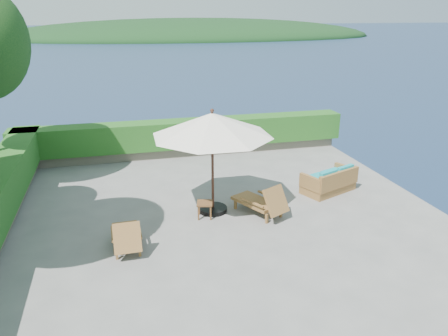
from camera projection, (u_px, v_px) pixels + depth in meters
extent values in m
plane|color=gray|center=(220.00, 217.00, 11.67)|extent=(12.00, 12.00, 0.00)
cube|color=#564F44|center=(221.00, 267.00, 12.19)|extent=(12.00, 12.00, 3.00)
plane|color=#162B47|center=(221.00, 310.00, 12.68)|extent=(600.00, 600.00, 0.00)
ellipsoid|color=black|center=(193.00, 37.00, 146.18)|extent=(126.00, 57.60, 12.60)
cube|color=slate|center=(186.00, 150.00, 16.72)|extent=(12.00, 0.60, 0.36)
cube|color=#1C4915|center=(185.00, 133.00, 16.49)|extent=(12.40, 0.90, 1.00)
cylinder|color=black|center=(213.00, 209.00, 12.01)|extent=(1.00, 1.00, 0.12)
cylinder|color=#3A1F15|center=(213.00, 164.00, 11.56)|extent=(0.09, 0.09, 2.77)
cone|color=white|center=(212.00, 124.00, 11.20)|extent=(4.14, 4.14, 0.61)
sphere|color=#3A1F15|center=(212.00, 110.00, 11.07)|extent=(0.13, 0.13, 0.10)
cube|color=brown|center=(117.00, 255.00, 9.65)|extent=(0.06, 0.06, 0.24)
cube|color=brown|center=(140.00, 252.00, 9.78)|extent=(0.06, 0.06, 0.24)
cube|color=brown|center=(115.00, 232.00, 10.64)|extent=(0.06, 0.06, 0.24)
cube|color=brown|center=(136.00, 230.00, 10.76)|extent=(0.06, 0.06, 0.24)
cube|color=brown|center=(126.00, 234.00, 10.24)|extent=(0.62, 1.19, 0.08)
cube|color=brown|center=(127.00, 238.00, 9.54)|extent=(0.61, 0.40, 0.63)
cube|color=brown|center=(112.00, 234.00, 9.95)|extent=(0.07, 0.77, 0.05)
cube|color=brown|center=(140.00, 231.00, 10.11)|extent=(0.07, 0.77, 0.05)
cube|color=brown|center=(267.00, 219.00, 11.30)|extent=(0.08, 0.08, 0.26)
cube|color=brown|center=(281.00, 213.00, 11.64)|extent=(0.08, 0.08, 0.26)
cube|color=brown|center=(235.00, 204.00, 12.14)|extent=(0.08, 0.08, 0.26)
cube|color=brown|center=(250.00, 199.00, 12.49)|extent=(0.08, 0.08, 0.26)
cube|color=brown|center=(255.00, 202.00, 11.91)|extent=(1.17, 1.45, 0.09)
cube|color=brown|center=(276.00, 201.00, 11.28)|extent=(0.78, 0.67, 0.70)
cube|color=brown|center=(252.00, 202.00, 11.50)|extent=(0.44, 0.78, 0.05)
cube|color=brown|center=(269.00, 196.00, 11.92)|extent=(0.44, 0.78, 0.05)
cube|color=brown|center=(198.00, 213.00, 11.46)|extent=(0.05, 0.05, 0.39)
cube|color=brown|center=(211.00, 213.00, 11.46)|extent=(0.05, 0.05, 0.39)
cube|color=brown|center=(199.00, 208.00, 11.76)|extent=(0.05, 0.05, 0.39)
cube|color=brown|center=(211.00, 208.00, 11.76)|extent=(0.05, 0.05, 0.39)
cube|color=brown|center=(205.00, 203.00, 11.54)|extent=(0.50, 0.50, 0.04)
cube|color=brown|center=(328.00, 186.00, 13.30)|extent=(1.84, 1.38, 0.37)
cube|color=brown|center=(339.00, 180.00, 12.90)|extent=(1.57, 0.74, 0.50)
cube|color=brown|center=(311.00, 183.00, 12.77)|extent=(0.41, 0.80, 0.41)
cube|color=brown|center=(346.00, 172.00, 13.65)|extent=(0.41, 0.80, 0.41)
cube|color=teal|center=(319.00, 180.00, 13.03)|extent=(0.91, 0.88, 0.16)
cube|color=teal|center=(336.00, 175.00, 13.46)|extent=(0.91, 0.88, 0.16)
cube|color=teal|center=(328.00, 177.00, 12.70)|extent=(0.64, 0.36, 0.33)
cube|color=teal|center=(345.00, 171.00, 13.13)|extent=(0.64, 0.36, 0.33)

